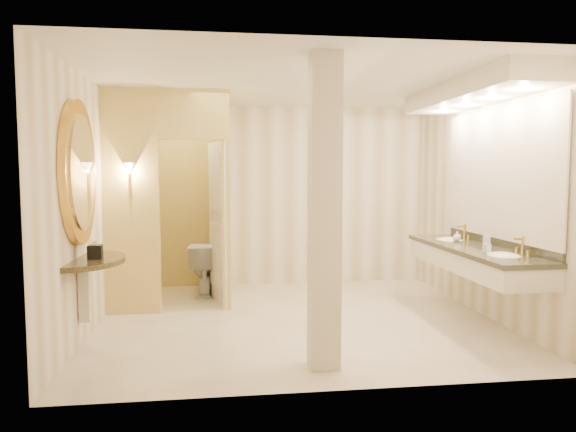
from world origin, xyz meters
name	(u,v)px	position (x,y,z in m)	size (l,w,h in m)	color
floor	(297,319)	(0.00, 0.00, 0.00)	(4.50, 4.50, 0.00)	white
ceiling	(297,84)	(0.00, 0.00, 2.70)	(4.50, 4.50, 0.00)	silver
wall_back	(278,196)	(0.00, 2.00, 1.35)	(4.50, 0.02, 2.70)	#F0E5D0
wall_front	(335,219)	(0.00, -2.00, 1.35)	(4.50, 0.02, 2.70)	#F0E5D0
wall_left	(93,205)	(-2.25, 0.00, 1.35)	(0.02, 4.00, 2.70)	#F0E5D0
wall_right	(482,202)	(2.25, 0.00, 1.35)	(0.02, 4.00, 2.70)	#F0E5D0
toilet_closet	(201,197)	(-1.12, 0.97, 1.39)	(1.50, 1.55, 2.70)	#E9D479
wall_sconce	(129,170)	(-1.93, 0.43, 1.73)	(0.14, 0.14, 0.42)	gold
vanity	(478,179)	(1.98, -0.40, 1.63)	(0.75, 2.50, 2.09)	beige
console_shelf	(79,209)	(-2.21, -0.66, 1.35)	(1.07, 1.07, 1.98)	black
pillar	(324,213)	(0.02, -1.49, 1.35)	(0.26, 0.26, 2.70)	beige
tissue_box	(95,252)	(-2.07, -0.71, 0.94)	(0.13, 0.13, 0.13)	black
toilet	(205,268)	(-1.10, 1.40, 0.37)	(0.42, 0.73, 0.75)	white
soap_bottle_a	(487,246)	(1.86, -0.85, 0.94)	(0.06, 0.06, 0.13)	beige
soap_bottle_b	(457,236)	(1.97, 0.05, 0.94)	(0.10, 0.10, 0.12)	silver
soap_bottle_c	(487,240)	(1.95, -0.68, 0.99)	(0.08, 0.09, 0.22)	#C6B28C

